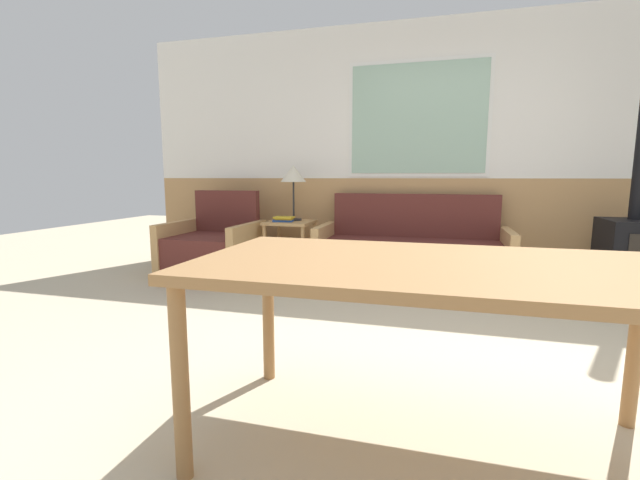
% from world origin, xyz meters
% --- Properties ---
extents(ground_plane, '(16.00, 16.00, 0.00)m').
position_xyz_m(ground_plane, '(0.00, 0.00, 0.00)').
color(ground_plane, beige).
extents(wall_back, '(7.20, 0.09, 2.70)m').
position_xyz_m(wall_back, '(-0.02, 2.63, 1.37)').
color(wall_back, tan).
rests_on(wall_back, ground_plane).
extents(couch, '(1.89, 0.76, 0.89)m').
position_xyz_m(couch, '(-0.43, 2.16, 0.27)').
color(couch, tan).
rests_on(couch, ground_plane).
extents(armchair, '(0.92, 0.83, 0.91)m').
position_xyz_m(armchair, '(-2.52, 1.88, 0.27)').
color(armchair, tan).
rests_on(armchair, ground_plane).
extents(side_table, '(0.49, 0.49, 0.59)m').
position_xyz_m(side_table, '(-1.75, 2.20, 0.48)').
color(side_table, tan).
rests_on(side_table, ground_plane).
extents(table_lamp, '(0.28, 0.28, 0.61)m').
position_xyz_m(table_lamp, '(-1.73, 2.29, 1.08)').
color(table_lamp, '#262628').
rests_on(table_lamp, side_table).
extents(book_stack, '(0.23, 0.16, 0.06)m').
position_xyz_m(book_stack, '(-1.79, 2.12, 0.62)').
color(book_stack, '#234799').
rests_on(book_stack, side_table).
extents(dining_table, '(1.79, 0.92, 0.76)m').
position_xyz_m(dining_table, '(-0.19, -0.60, 0.68)').
color(dining_table, '#9E7042').
rests_on(dining_table, ground_plane).
extents(wood_stove, '(0.52, 0.54, 2.59)m').
position_xyz_m(wood_stove, '(1.46, 2.00, 0.58)').
color(wood_stove, black).
rests_on(wood_stove, ground_plane).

